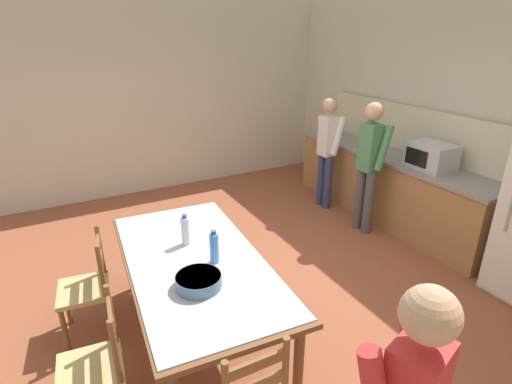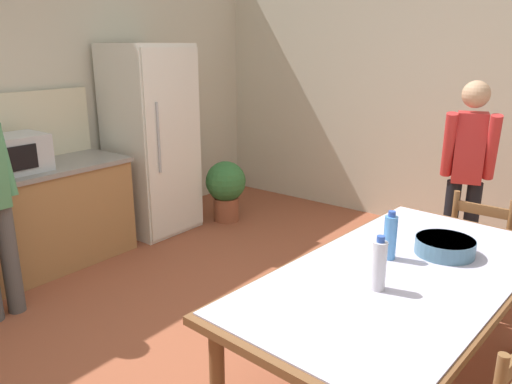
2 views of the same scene
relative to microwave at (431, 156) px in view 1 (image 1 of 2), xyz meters
The scene contains 14 objects.
ground_plane 2.44m from the microwave, 88.41° to the right, with size 8.32×8.32×0.00m, color brown.
wall_back 0.61m from the microwave, 82.28° to the left, with size 6.52×0.12×2.90m, color beige.
wall_left 3.91m from the microwave, 145.39° to the right, with size 0.12×5.20×2.90m, color beige.
kitchen_counter 0.86m from the microwave, behind, with size 3.13×0.66×0.90m.
counter_splashback 0.71m from the microwave, 151.55° to the left, with size 3.09×0.03×0.60m, color beige.
microwave is the anchor object (origin of this frame).
dining_table 3.14m from the microwave, 82.42° to the right, with size 2.12×1.16×0.77m.
bottle_near_centre 3.08m from the microwave, 87.11° to the right, with size 0.07×0.07×0.27m.
bottle_off_centre 3.02m from the microwave, 80.03° to the right, with size 0.07×0.07×0.27m.
serving_bowl 3.29m from the microwave, 76.53° to the right, with size 0.32×0.32×0.09m.
chair_side_near_left 3.91m from the microwave, 91.51° to the right, with size 0.47×0.45×0.91m.
chair_side_near_right 4.06m from the microwave, 78.21° to the right, with size 0.46×0.44×0.91m.
person_at_sink 1.41m from the microwave, 159.12° to the right, with size 0.40×0.27×1.57m.
person_at_counter 0.70m from the microwave, 131.48° to the right, with size 0.41×0.29×1.65m.
Camera 1 is at (2.93, -1.73, 2.44)m, focal length 28.00 mm.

